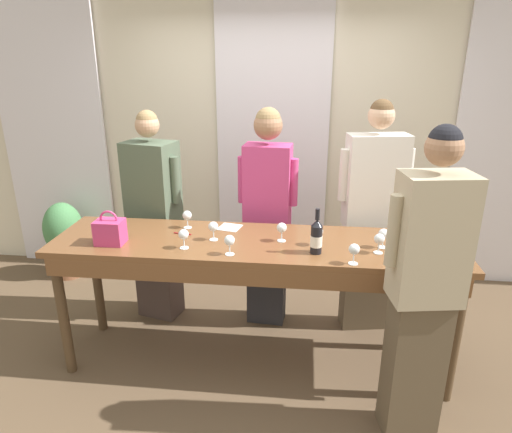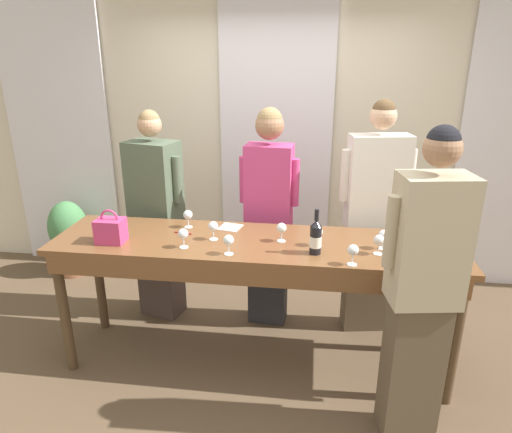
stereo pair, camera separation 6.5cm
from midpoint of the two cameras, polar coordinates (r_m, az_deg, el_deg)
name	(u,v)px [view 1 (the left image)]	position (r m, az deg, el deg)	size (l,w,h in m)	color
ground_plane	(255,359)	(3.56, -0.67, -17.41)	(18.00, 18.00, 0.00)	brown
wall_back	(273,136)	(4.46, 1.71, 10.08)	(12.00, 0.06, 2.80)	beige
curtain_panel_left	(55,138)	(5.08, -24.22, 8.93)	(1.06, 0.03, 2.69)	white
curtain_panel_center	(272,143)	(4.41, 1.63, 9.22)	(1.06, 0.03, 2.69)	white
tasting_bar	(254,257)	(3.10, -0.80, -5.13)	(2.74, 0.68, 0.96)	brown
wine_bottle	(316,237)	(2.88, 6.92, -2.55)	(0.08, 0.08, 0.30)	black
handbag	(110,231)	(3.17, -18.34, -1.78)	(0.18, 0.14, 0.23)	#C63870
wine_glass_front_left	(354,250)	(2.77, 11.52, -4.12)	(0.07, 0.07, 0.13)	white
wine_glass_front_mid	(282,228)	(3.04, 2.63, -1.50)	(0.07, 0.07, 0.13)	white
wine_glass_front_right	(384,235)	(3.04, 15.07, -2.20)	(0.07, 0.07, 0.13)	white
wine_glass_center_left	(442,228)	(3.29, 21.67, -1.30)	(0.07, 0.07, 0.13)	white
wine_glass_center_mid	(318,232)	(3.00, 7.15, -1.95)	(0.07, 0.07, 0.13)	white
wine_glass_center_right	(184,235)	(2.97, -9.66, -2.30)	(0.07, 0.07, 0.13)	white
wine_glass_back_left	(379,240)	(2.96, 14.56, -2.83)	(0.07, 0.07, 0.13)	white
wine_glass_back_mid	(229,241)	(2.85, -3.99, -3.08)	(0.07, 0.07, 0.13)	white
wine_glass_back_right	(187,216)	(3.31, -9.16, 0.08)	(0.07, 0.07, 0.13)	white
wine_glass_near_host	(213,227)	(3.08, -5.97, -1.34)	(0.07, 0.07, 0.13)	white
napkin	(230,227)	(3.31, -3.86, -1.37)	(0.18, 0.18, 0.00)	white
pen	(183,234)	(3.23, -9.73, -2.13)	(0.13, 0.03, 0.01)	maroon
guest_olive_jacket	(155,218)	(3.82, -13.03, -0.15)	(0.50, 0.36, 1.75)	#473833
guest_pink_top	(267,215)	(3.60, 0.91, 0.23)	(0.47, 0.25, 1.78)	#28282D
guest_cream_sweater	(372,218)	(3.62, 13.80, -0.19)	(0.56, 0.28, 1.85)	brown
host_pouring	(424,290)	(2.65, 19.60, -8.66)	(0.48, 0.30, 1.84)	brown
potted_plant	(65,237)	(4.96, -23.16, -2.34)	(0.38, 0.38, 0.77)	#935B3D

